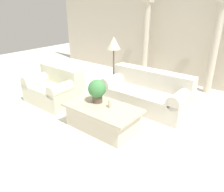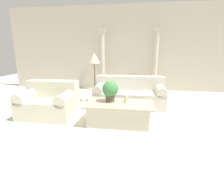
# 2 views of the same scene
# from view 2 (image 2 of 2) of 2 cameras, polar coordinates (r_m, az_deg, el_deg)

# --- Properties ---
(ground_plane) EXTENTS (16.00, 16.00, 0.00)m
(ground_plane) POSITION_cam_2_polar(r_m,az_deg,el_deg) (4.29, 4.71, -6.42)
(ground_plane) COLOR silver
(wall_back) EXTENTS (10.00, 0.06, 3.20)m
(wall_back) POSITION_cam_2_polar(r_m,az_deg,el_deg) (7.03, 6.66, 15.03)
(wall_back) COLOR beige
(wall_back) RESTS_ON ground_plane
(sofa_long) EXTENTS (1.96, 0.90, 0.82)m
(sofa_long) POSITION_cam_2_polar(r_m,az_deg,el_deg) (5.02, 5.70, 0.70)
(sofa_long) COLOR beige
(sofa_long) RESTS_ON ground_plane
(loveseat) EXTENTS (1.25, 0.90, 0.82)m
(loveseat) POSITION_cam_2_polar(r_m,az_deg,el_deg) (4.46, -19.76, -1.76)
(loveseat) COLOR beige
(loveseat) RESTS_ON ground_plane
(coffee_table) EXTENTS (1.43, 0.79, 0.46)m
(coffee_table) POSITION_cam_2_polar(r_m,az_deg,el_deg) (3.77, 2.30, -5.58)
(coffee_table) COLOR beige
(coffee_table) RESTS_ON ground_plane
(potted_plant) EXTENTS (0.35, 0.35, 0.45)m
(potted_plant) POSITION_cam_2_polar(r_m,az_deg,el_deg) (3.75, -0.60, 1.98)
(potted_plant) COLOR brown
(potted_plant) RESTS_ON coffee_table
(pillar_candle) EXTENTS (0.07, 0.07, 0.15)m
(pillar_candle) POSITION_cam_2_polar(r_m,az_deg,el_deg) (3.73, 4.56, -0.99)
(pillar_candle) COLOR beige
(pillar_candle) RESTS_ON coffee_table
(floor_lamp) EXTENTS (0.33, 0.33, 1.48)m
(floor_lamp) POSITION_cam_2_polar(r_m,az_deg,el_deg) (5.14, -5.80, 11.36)
(floor_lamp) COLOR brown
(floor_lamp) RESTS_ON ground_plane
(column_left) EXTENTS (0.27, 0.27, 2.29)m
(column_left) POSITION_cam_2_polar(r_m,az_deg,el_deg) (6.82, -3.20, 11.54)
(column_left) COLOR beige
(column_left) RESTS_ON ground_plane
(column_right) EXTENTS (0.27, 0.27, 2.29)m
(column_right) POSITION_cam_2_polar(r_m,az_deg,el_deg) (6.71, 13.93, 11.10)
(column_right) COLOR beige
(column_right) RESTS_ON ground_plane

